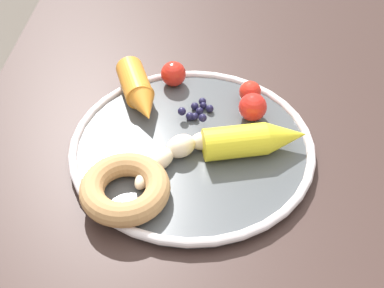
{
  "coord_description": "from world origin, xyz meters",
  "views": [
    {
      "loc": [
        -0.52,
        0.03,
        1.2
      ],
      "look_at": [
        -0.05,
        0.05,
        0.75
      ],
      "focal_mm": 45.45,
      "sensor_mm": 36.0,
      "label": 1
    }
  ],
  "objects_px": {
    "tomato_far": "(253,107)",
    "tomato_near": "(250,92)",
    "banana": "(184,151)",
    "donut": "(125,189)",
    "tomato_mid": "(173,74)",
    "carrot_orange": "(138,93)",
    "carrot_yellow": "(256,140)",
    "blueberry_pile": "(197,111)",
    "plate": "(192,146)",
    "dining_table": "(223,172)"
  },
  "relations": [
    {
      "from": "tomato_far",
      "to": "tomato_near",
      "type": "bearing_deg",
      "value": 1.96
    },
    {
      "from": "banana",
      "to": "donut",
      "type": "bearing_deg",
      "value": 135.75
    },
    {
      "from": "tomato_near",
      "to": "tomato_mid",
      "type": "xyz_separation_m",
      "value": [
        0.04,
        0.11,
        0.0
      ]
    },
    {
      "from": "banana",
      "to": "carrot_orange",
      "type": "distance_m",
      "value": 0.13
    },
    {
      "from": "carrot_yellow",
      "to": "blueberry_pile",
      "type": "bearing_deg",
      "value": 47.16
    },
    {
      "from": "plate",
      "to": "banana",
      "type": "bearing_deg",
      "value": 159.66
    },
    {
      "from": "carrot_orange",
      "to": "blueberry_pile",
      "type": "bearing_deg",
      "value": -104.42
    },
    {
      "from": "banana",
      "to": "donut",
      "type": "relative_size",
      "value": 1.31
    },
    {
      "from": "dining_table",
      "to": "donut",
      "type": "distance_m",
      "value": 0.23
    },
    {
      "from": "plate",
      "to": "carrot_yellow",
      "type": "distance_m",
      "value": 0.09
    },
    {
      "from": "tomato_far",
      "to": "donut",
      "type": "bearing_deg",
      "value": 133.46
    },
    {
      "from": "blueberry_pile",
      "to": "banana",
      "type": "bearing_deg",
      "value": 170.26
    },
    {
      "from": "carrot_orange",
      "to": "banana",
      "type": "bearing_deg",
      "value": -146.93
    },
    {
      "from": "tomato_mid",
      "to": "banana",
      "type": "bearing_deg",
      "value": -171.64
    },
    {
      "from": "tomato_mid",
      "to": "blueberry_pile",
      "type": "bearing_deg",
      "value": -151.93
    },
    {
      "from": "banana",
      "to": "blueberry_pile",
      "type": "relative_size",
      "value": 2.44
    },
    {
      "from": "donut",
      "to": "tomato_mid",
      "type": "height_order",
      "value": "tomato_mid"
    },
    {
      "from": "dining_table",
      "to": "tomato_near",
      "type": "distance_m",
      "value": 0.14
    },
    {
      "from": "plate",
      "to": "blueberry_pile",
      "type": "relative_size",
      "value": 5.66
    },
    {
      "from": "carrot_yellow",
      "to": "tomato_far",
      "type": "height_order",
      "value": "carrot_yellow"
    },
    {
      "from": "carrot_yellow",
      "to": "blueberry_pile",
      "type": "distance_m",
      "value": 0.11
    },
    {
      "from": "blueberry_pile",
      "to": "tomato_mid",
      "type": "xyz_separation_m",
      "value": [
        0.07,
        0.04,
        0.01
      ]
    },
    {
      "from": "tomato_near",
      "to": "tomato_far",
      "type": "relative_size",
      "value": 0.81
    },
    {
      "from": "tomato_mid",
      "to": "tomato_far",
      "type": "height_order",
      "value": "tomato_far"
    },
    {
      "from": "carrot_orange",
      "to": "donut",
      "type": "distance_m",
      "value": 0.18
    },
    {
      "from": "dining_table",
      "to": "carrot_orange",
      "type": "height_order",
      "value": "carrot_orange"
    },
    {
      "from": "plate",
      "to": "tomato_near",
      "type": "height_order",
      "value": "tomato_near"
    },
    {
      "from": "dining_table",
      "to": "carrot_orange",
      "type": "xyz_separation_m",
      "value": [
        0.03,
        0.13,
        0.13
      ]
    },
    {
      "from": "dining_table",
      "to": "tomato_far",
      "type": "height_order",
      "value": "tomato_far"
    },
    {
      "from": "tomato_near",
      "to": "tomato_far",
      "type": "bearing_deg",
      "value": -178.04
    },
    {
      "from": "banana",
      "to": "carrot_orange",
      "type": "relative_size",
      "value": 1.03
    },
    {
      "from": "tomato_far",
      "to": "blueberry_pile",
      "type": "bearing_deg",
      "value": 86.88
    },
    {
      "from": "blueberry_pile",
      "to": "plate",
      "type": "bearing_deg",
      "value": 175.03
    },
    {
      "from": "banana",
      "to": "tomato_far",
      "type": "distance_m",
      "value": 0.12
    },
    {
      "from": "dining_table",
      "to": "plate",
      "type": "xyz_separation_m",
      "value": [
        -0.05,
        0.05,
        0.1
      ]
    },
    {
      "from": "carrot_yellow",
      "to": "donut",
      "type": "xyz_separation_m",
      "value": [
        -0.08,
        0.16,
        -0.01
      ]
    },
    {
      "from": "banana",
      "to": "carrot_orange",
      "type": "height_order",
      "value": "carrot_orange"
    },
    {
      "from": "dining_table",
      "to": "tomato_far",
      "type": "relative_size",
      "value": 28.96
    },
    {
      "from": "plate",
      "to": "tomato_mid",
      "type": "bearing_deg",
      "value": 13.94
    },
    {
      "from": "donut",
      "to": "tomato_near",
      "type": "height_order",
      "value": "tomato_near"
    },
    {
      "from": "plate",
      "to": "tomato_near",
      "type": "bearing_deg",
      "value": -40.33
    },
    {
      "from": "donut",
      "to": "plate",
      "type": "bearing_deg",
      "value": -38.97
    },
    {
      "from": "plate",
      "to": "carrot_yellow",
      "type": "bearing_deg",
      "value": -97.63
    },
    {
      "from": "dining_table",
      "to": "banana",
      "type": "xyz_separation_m",
      "value": [
        -0.08,
        0.06,
        0.12
      ]
    },
    {
      "from": "plate",
      "to": "blueberry_pile",
      "type": "bearing_deg",
      "value": -4.97
    },
    {
      "from": "banana",
      "to": "tomato_mid",
      "type": "distance_m",
      "value": 0.16
    },
    {
      "from": "banana",
      "to": "tomato_near",
      "type": "relative_size",
      "value": 4.39
    },
    {
      "from": "banana",
      "to": "blueberry_pile",
      "type": "height_order",
      "value": "banana"
    },
    {
      "from": "dining_table",
      "to": "tomato_near",
      "type": "xyz_separation_m",
      "value": [
        0.05,
        -0.03,
        0.12
      ]
    },
    {
      "from": "dining_table",
      "to": "carrot_yellow",
      "type": "distance_m",
      "value": 0.15
    }
  ]
}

